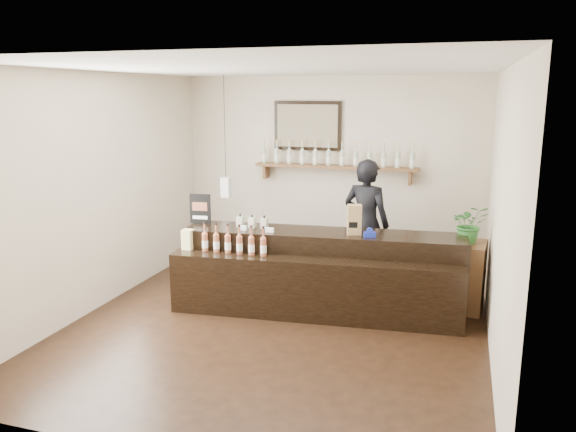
% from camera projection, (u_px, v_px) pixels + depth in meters
% --- Properties ---
extents(ground, '(5.00, 5.00, 0.00)m').
position_uv_depth(ground, '(278.00, 324.00, 6.33)').
color(ground, black).
rests_on(ground, ground).
extents(room_shell, '(5.00, 5.00, 5.00)m').
position_uv_depth(room_shell, '(278.00, 174.00, 5.96)').
color(room_shell, beige).
rests_on(room_shell, ground).
extents(back_wall_decor, '(2.66, 0.96, 1.69)m').
position_uv_depth(back_wall_decor, '(319.00, 149.00, 8.21)').
color(back_wall_decor, brown).
rests_on(back_wall_decor, ground).
extents(counter, '(3.39, 1.19, 1.09)m').
position_uv_depth(counter, '(319.00, 274.00, 6.68)').
color(counter, black).
rests_on(counter, ground).
extents(promo_sign, '(0.27, 0.05, 0.38)m').
position_uv_depth(promo_sign, '(200.00, 209.00, 7.06)').
color(promo_sign, black).
rests_on(promo_sign, counter).
extents(paper_bag, '(0.19, 0.16, 0.35)m').
position_uv_depth(paper_bag, '(354.00, 220.00, 6.52)').
color(paper_bag, '#A17D4E').
rests_on(paper_bag, counter).
extents(tape_dispenser, '(0.14, 0.09, 0.11)m').
position_uv_depth(tape_dispenser, '(370.00, 233.00, 6.41)').
color(tape_dispenser, '#16269D').
rests_on(tape_dispenser, counter).
extents(side_cabinet, '(0.47, 0.61, 0.82)m').
position_uv_depth(side_cabinet, '(466.00, 276.00, 6.71)').
color(side_cabinet, brown).
rests_on(side_cabinet, ground).
extents(potted_plant, '(0.48, 0.43, 0.46)m').
position_uv_depth(potted_plant, '(470.00, 224.00, 6.57)').
color(potted_plant, '#2F712D').
rests_on(potted_plant, side_cabinet).
extents(shopkeeper, '(0.81, 0.63, 1.95)m').
position_uv_depth(shopkeeper, '(366.00, 216.00, 7.36)').
color(shopkeeper, black).
rests_on(shopkeeper, ground).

